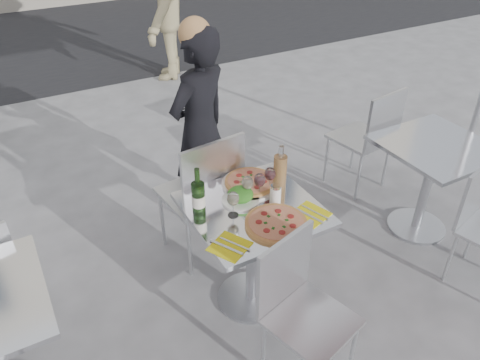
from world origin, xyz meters
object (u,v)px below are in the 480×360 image
chair_near (299,301)px  chair_far (205,189)px  woman_diner (200,130)px  pedestrian_b (161,3)px  side_chair_rfar (371,133)px  salad_plate (241,196)px  napkin_left (230,246)px  pizza_near (276,223)px  side_table_right (431,170)px  wineglass_red_b (270,175)px  wineglass_red_a (260,181)px  pizza_far (250,183)px  wine_bottle (198,197)px  main_table (252,236)px  wineglass_white_a (233,199)px  sugar_shaker (275,193)px  wineglass_white_b (247,184)px  napkin_right (310,214)px  carafe (280,171)px

chair_near → chair_far: bearing=76.1°
woman_diner → pedestrian_b: bearing=-130.0°
side_chair_rfar → chair_far: bearing=-4.3°
salad_plate → napkin_left: 0.40m
pizza_near → side_table_right: bearing=7.6°
wineglass_red_b → chair_near: bearing=-108.3°
pedestrian_b → wineglass_red_a: 3.97m
pizza_far → wine_bottle: bearing=-164.7°
side_chair_rfar → wineglass_red_a: 1.54m
main_table → wineglass_white_a: 0.35m
napkin_left → pedestrian_b: bearing=44.4°
chair_far → pizza_near: (0.11, -0.69, 0.17)m
wineglass_red_b → woman_diner: bearing=93.4°
chair_near → napkin_left: (-0.24, 0.31, 0.24)m
sugar_shaker → main_table: bearing=177.4°
side_chair_rfar → pizza_near: bearing=20.5°
wineglass_white_a → wineglass_red_a: bearing=21.1°
wine_bottle → wineglass_white_b: size_ratio=1.87×
main_table → chair_near: chair_near is taller
pedestrian_b → wineglass_red_b: pedestrian_b is taller
chair_far → chair_near: (0.04, -1.03, -0.08)m
chair_far → side_chair_rfar: chair_far is taller
salad_plate → woman_diner: bearing=80.3°
wine_bottle → wineglass_red_b: (0.46, 0.00, -0.00)m
pizza_near → wine_bottle: size_ratio=1.16×
wineglass_white_b → wine_bottle: bearing=177.4°
wineglass_white_b → napkin_left: 0.44m
side_chair_rfar → salad_plate: 1.63m
wine_bottle → wineglass_red_a: wine_bottle is taller
chair_far → wineglass_white_a: 0.58m
main_table → napkin_right: napkin_right is taller
wineglass_white_a → pedestrian_b: bearing=74.3°
pizza_far → wineglass_white_b: 0.18m
woman_diner → wineglass_white_b: bearing=59.1°
chair_near → carafe: bearing=50.4°
side_table_right → chair_far: chair_far is taller
chair_near → wineglass_white_b: bearing=69.6°
main_table → side_table_right: 1.50m
napkin_right → pizza_near: bearing=157.9°
main_table → napkin_right: 0.39m
side_table_right → napkin_left: size_ratio=3.07×
napkin_left → napkin_right: 0.52m
side_table_right → wineglass_red_b: 1.37m
wineglass_white_b → napkin_right: size_ratio=0.70×
chair_far → pedestrian_b: size_ratio=0.53×
pizza_far → sugar_shaker: size_ratio=3.28×
pedestrian_b → salad_plate: pedestrian_b is taller
salad_plate → napkin_right: bearing=-47.2°
salad_plate → sugar_shaker: bearing=-28.7°
chair_far → carafe: size_ratio=3.45×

